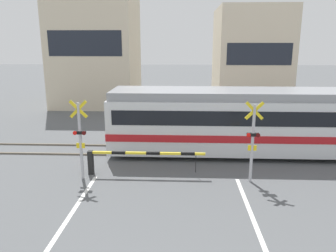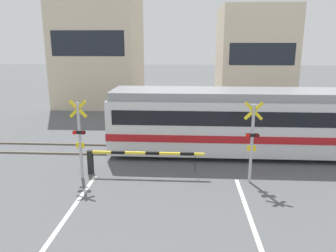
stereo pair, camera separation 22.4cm
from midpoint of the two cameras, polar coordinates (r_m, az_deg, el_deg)
rail_track_near at (r=15.20m, az=-0.32°, el=-5.17°), size 50.00×0.10×0.08m
rail_track_far at (r=16.56m, az=-0.07°, el=-3.53°), size 50.00×0.10×0.08m
commuter_train at (r=15.96m, az=17.26°, el=1.01°), size 15.07×3.02×3.01m
crossing_barrier_near at (r=13.07m, az=-7.98°, el=-5.39°), size 4.63×0.20×0.96m
crossing_barrier_far at (r=18.86m, az=5.22°, el=0.77°), size 4.63×0.20×0.96m
crossing_signal_left at (r=12.73m, az=-15.54°, el=-1.76°), size 0.68×0.15×3.07m
crossing_signal_right at (r=12.35m, az=14.03°, el=-2.14°), size 0.68×0.15×3.07m
pedestrian at (r=22.63m, az=4.16°, el=3.49°), size 0.38×0.22×1.58m
building_left_of_street at (r=28.86m, az=-12.52°, el=12.95°), size 6.55×6.79×9.28m
building_right_of_street at (r=28.45m, az=13.84°, el=11.47°), size 5.59×6.79×7.89m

